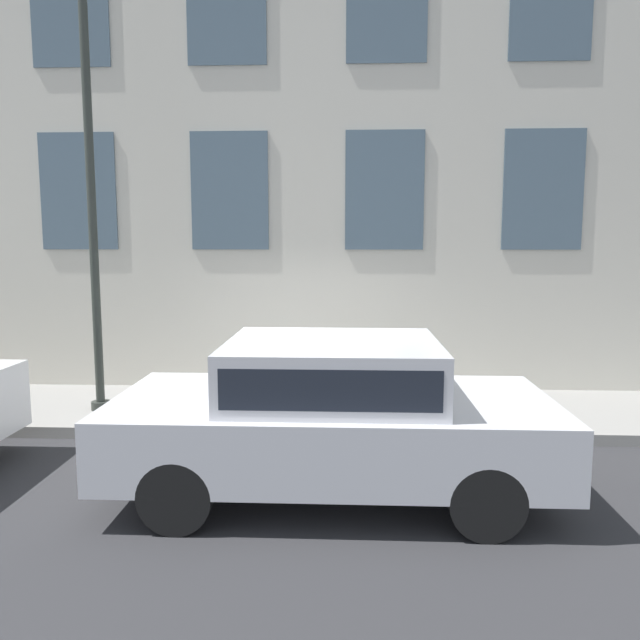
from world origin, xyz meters
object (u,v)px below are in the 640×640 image
object	(u,v)px
person	(352,367)
parked_car_silver_near	(333,410)
street_lamp	(88,126)
fire_hydrant	(286,394)

from	to	relation	value
person	parked_car_silver_near	size ratio (longest dim) A/B	0.25
person	street_lamp	size ratio (longest dim) A/B	0.17
fire_hydrant	person	bearing A→B (deg)	-65.21
person	parked_car_silver_near	world-z (taller)	parked_car_silver_near
fire_hydrant	street_lamp	size ratio (longest dim) A/B	0.11
parked_car_silver_near	street_lamp	size ratio (longest dim) A/B	0.67
street_lamp	parked_car_silver_near	bearing A→B (deg)	-125.90
fire_hydrant	street_lamp	distance (m)	4.50
fire_hydrant	parked_car_silver_near	size ratio (longest dim) A/B	0.17
fire_hydrant	parked_car_silver_near	bearing A→B (deg)	-161.51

